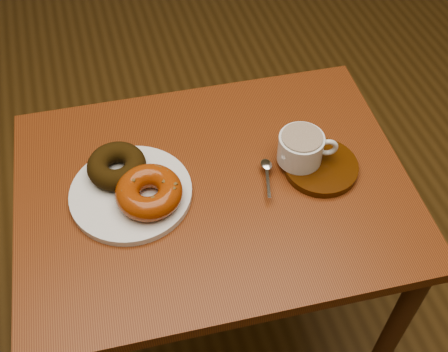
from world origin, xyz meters
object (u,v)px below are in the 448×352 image
object	(u,v)px
donut_plate	(131,193)
coffee_cup	(301,148)
cafe_table	(214,219)
saucer	(321,167)

from	to	relation	value
donut_plate	coffee_cup	world-z (taller)	coffee_cup
donut_plate	coffee_cup	size ratio (longest dim) A/B	2.01
cafe_table	donut_plate	size ratio (longest dim) A/B	3.40
cafe_table	coffee_cup	world-z (taller)	coffee_cup
coffee_cup	saucer	bearing A→B (deg)	-20.41
cafe_table	coffee_cup	distance (m)	0.23
donut_plate	coffee_cup	distance (m)	0.32
donut_plate	saucer	distance (m)	0.36
cafe_table	coffee_cup	xyz separation A→B (m)	(0.17, 0.01, 0.15)
saucer	donut_plate	bearing A→B (deg)	173.76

